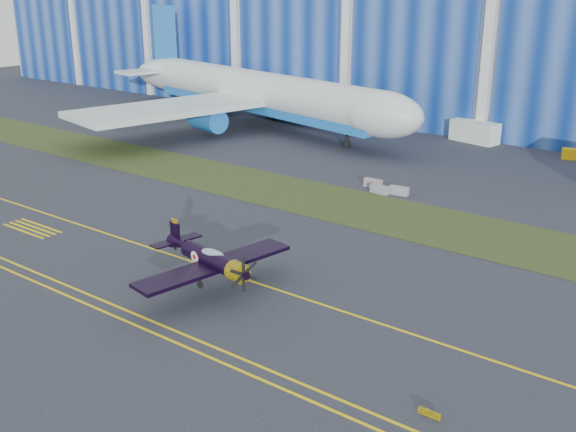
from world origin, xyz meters
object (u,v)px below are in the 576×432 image
Objects in this scene: jetliner at (259,47)px; shipping_container at (475,132)px; tug at (571,154)px; warbird at (210,258)px.

shipping_container is (29.85, 9.25, -10.17)m from jetliner.
shipping_container is 13.31m from tug.
shipping_container is at bearing 153.83° from tug.
jetliner is at bearing -149.86° from shipping_container.
shipping_container is 3.02× the size of tug.
jetliner is 11.87× the size of shipping_container.
warbird is 55.90m from shipping_container.
jetliner reaches higher than shipping_container.
warbird reaches higher than shipping_container.
jetliner is 35.84× the size of tug.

